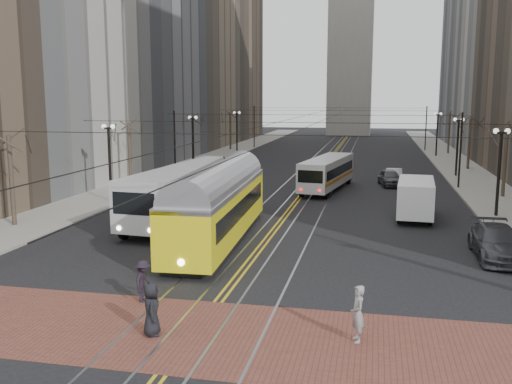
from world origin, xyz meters
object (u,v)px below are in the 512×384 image
at_px(transit_bus, 186,194).
at_px(pedestrian_d, 143,281).
at_px(sedan_parked, 497,243).
at_px(sedan_grey, 390,178).
at_px(rear_bus, 327,174).
at_px(pedestrian_b, 358,314).
at_px(cargo_van, 415,200).
at_px(pedestrian_a, 152,309).
at_px(streetcar, 219,211).
at_px(sedan_silver, 394,176).

relative_size(transit_bus, pedestrian_d, 8.43).
bearing_deg(sedan_parked, sedan_grey, 101.24).
relative_size(rear_bus, pedestrian_b, 5.66).
relative_size(rear_bus, cargo_van, 1.84).
distance_m(transit_bus, rear_bus, 15.99).
xyz_separation_m(cargo_van, pedestrian_a, (-9.74, -20.93, -0.37)).
height_order(pedestrian_a, pedestrian_d, pedestrian_a).
relative_size(streetcar, sedan_parked, 2.64).
bearing_deg(sedan_parked, pedestrian_a, -137.35).
relative_size(streetcar, rear_bus, 1.35).
bearing_deg(pedestrian_b, pedestrian_d, -119.42).
relative_size(transit_bus, streetcar, 0.96).
height_order(streetcar, pedestrian_b, streetcar).
distance_m(streetcar, rear_bus, 19.38).
bearing_deg(pedestrian_a, pedestrian_d, 5.53).
bearing_deg(pedestrian_d, sedan_silver, -18.24).
bearing_deg(transit_bus, rear_bus, 65.41).
xyz_separation_m(rear_bus, pedestrian_b, (3.59, -30.57, -0.44)).
bearing_deg(sedan_silver, pedestrian_b, -94.01).
relative_size(sedan_grey, sedan_parked, 0.79).
bearing_deg(sedan_silver, sedan_grey, -105.62).
bearing_deg(pedestrian_a, sedan_parked, -69.42).
bearing_deg(pedestrian_a, rear_bus, -28.00).
distance_m(sedan_grey, pedestrian_d, 33.75).
distance_m(rear_bus, pedestrian_b, 30.78).
xyz_separation_m(cargo_van, sedan_grey, (-1.31, 14.22, -0.54)).
bearing_deg(transit_bus, streetcar, -49.65).
height_order(transit_bus, pedestrian_d, transit_bus).
bearing_deg(transit_bus, pedestrian_d, -72.84).
xyz_separation_m(rear_bus, pedestrian_d, (-4.65, -28.57, -0.55)).
distance_m(transit_bus, pedestrian_b, 20.22).
height_order(sedan_grey, sedan_parked, sedan_parked).
relative_size(sedan_parked, pedestrian_d, 3.33).
xyz_separation_m(cargo_van, pedestrian_d, (-11.28, -18.03, -0.44)).
bearing_deg(pedestrian_b, sedan_parked, 134.67).
height_order(transit_bus, sedan_parked, transit_bus).
height_order(cargo_van, sedan_silver, cargo_van).
distance_m(cargo_van, pedestrian_a, 23.09).
distance_m(transit_bus, sedan_grey, 22.00).
bearing_deg(sedan_grey, transit_bus, -136.56).
height_order(sedan_grey, pedestrian_b, pedestrian_b).
xyz_separation_m(rear_bus, sedan_parked, (10.00, -19.28, -0.59)).
bearing_deg(cargo_van, streetcar, -138.94).
xyz_separation_m(cargo_van, pedestrian_b, (-3.04, -20.03, -0.32)).
height_order(sedan_silver, pedestrian_b, pedestrian_b).
distance_m(sedan_parked, pedestrian_a, 17.91).
distance_m(cargo_van, sedan_silver, 15.70).
bearing_deg(sedan_grey, pedestrian_b, -102.63).
bearing_deg(pedestrian_d, rear_bus, -10.39).
bearing_deg(rear_bus, pedestrian_d, -90.06).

